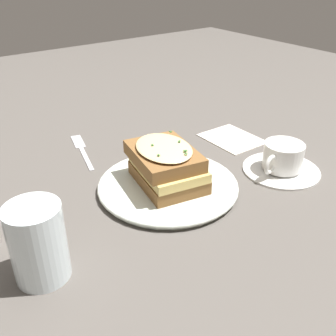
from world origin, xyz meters
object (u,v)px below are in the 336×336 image
Objects in this scene: sandwich at (166,165)px; napkin at (232,138)px; fork at (81,147)px; water_glass at (38,243)px; teacup_with_saucer at (282,160)px; dinner_plate at (168,185)px.

sandwich is 1.23× the size of napkin.
sandwich is 0.26m from fork.
water_glass reaches higher than fork.
sandwich is 1.46× the size of water_glass.
teacup_with_saucer is at bearing -9.76° from napkin.
napkin is at bearing 108.14° from sandwich.
fork is (-0.25, -0.05, -0.01)m from dinner_plate.
sandwich is 0.92× the size of fork.
napkin is (-0.09, 0.25, -0.01)m from dinner_plate.
water_glass is 0.39m from fork.
fork is 0.35m from napkin.
teacup_with_saucer is 0.86× the size of fork.
dinner_plate is at bearing 32.08° from sandwich.
dinner_plate is 0.04m from sandwich.
sandwich reaches higher than dinner_plate.
dinner_plate is 1.60× the size of sandwich.
water_glass is 0.54m from napkin.
dinner_plate is 0.24m from teacup_with_saucer.
sandwich is at bearing -147.92° from dinner_plate.
teacup_with_saucer is 0.17m from napkin.
dinner_plate is at bearing -30.70° from teacup_with_saucer.
sandwich is at bearing -31.21° from teacup_with_saucer.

